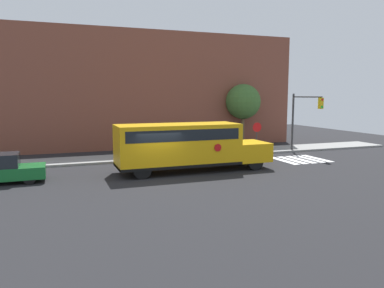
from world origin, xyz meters
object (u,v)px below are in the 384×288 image
Objects in this scene: stop_sign at (257,133)px; traffic_light at (303,113)px; tree_near_sidewalk at (243,102)px; school_bus at (185,144)px.

stop_sign is 3.81m from traffic_light.
tree_near_sidewalk is at bearing 74.89° from stop_sign.
tree_near_sidewalk reaches higher than school_bus.
traffic_light reaches higher than school_bus.
traffic_light reaches higher than stop_sign.
traffic_light is at bearing 17.43° from school_bus.
stop_sign is 5.45m from tree_near_sidewalk.
tree_near_sidewalk is at bearing 46.90° from school_bus.
stop_sign is 0.44× the size of tree_near_sidewalk.
traffic_light is (10.80, 3.39, 1.51)m from school_bus.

